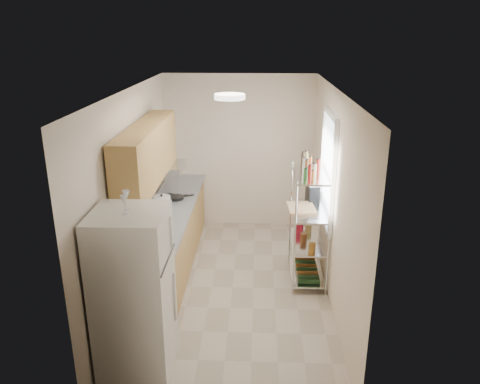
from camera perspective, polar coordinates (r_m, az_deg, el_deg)
The scene contains 16 objects.
room at distance 5.83m, azimuth -0.99°, elevation -0.50°, with size 2.52×4.42×2.62m.
counter_run at distance 6.67m, azimuth -8.68°, elevation -5.97°, with size 0.63×3.51×0.90m.
upper_cabinets at distance 5.93m, azimuth -11.24°, elevation 4.62°, with size 0.33×2.20×0.72m, color tan.
range_hood at distance 6.78m, azimuth -9.04°, elevation 2.91°, with size 0.50×0.60×0.12m, color #B7BABC.
window at distance 6.14m, azimuth 10.69°, elevation 2.65°, with size 0.06×1.00×1.46m, color white.
bakers_rack at distance 6.20m, azimuth 8.49°, elevation -1.37°, with size 0.45×0.90×1.73m.
ceiling_dome at distance 5.23m, azimuth -1.26°, elevation 11.56°, with size 0.34×0.34×0.06m, color white.
refrigerator at distance 4.76m, azimuth -12.80°, elevation -11.90°, with size 0.69×0.69×1.69m, color silver.
wine_glass_a at distance 4.32m, azimuth -13.95°, elevation -1.54°, with size 0.06×0.06×0.18m, color silver, non-canonical shape.
wine_glass_b at distance 4.40m, azimuth -13.66°, elevation -1.03°, with size 0.07×0.07×0.20m, color silver, non-canonical shape.
rice_cooker at distance 6.55m, azimuth -9.50°, elevation -1.33°, with size 0.24×0.24×0.20m, color white.
frying_pan_large at distance 6.96m, azimuth -8.86°, elevation -0.67°, with size 0.28×0.28×0.05m, color black.
frying_pan_small at distance 6.94m, azimuth -7.79°, elevation -0.70°, with size 0.22×0.22×0.05m, color black.
cutting_board at distance 6.25m, azimuth 7.50°, elevation -1.96°, with size 0.35×0.45×0.03m, color tan.
espresso_machine at distance 6.51m, azimuth 8.85°, elevation -0.05°, with size 0.15×0.23×0.26m, color black.
storage_bag at distance 6.67m, azimuth 7.20°, elevation -4.06°, with size 0.11×0.15×0.17m, color maroon.
Camera 1 is at (0.32, -5.47, 3.27)m, focal length 35.00 mm.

